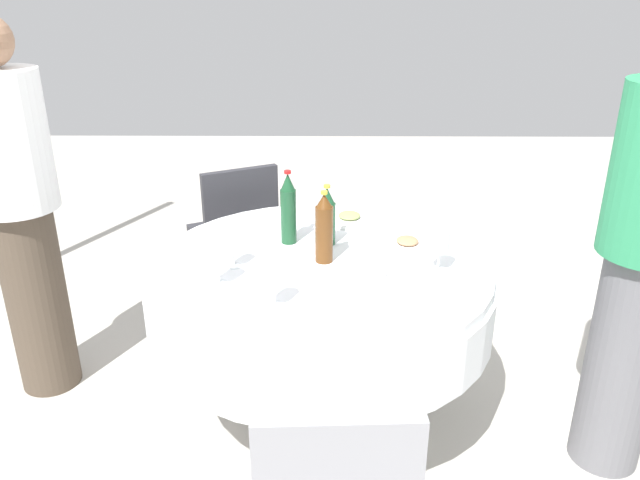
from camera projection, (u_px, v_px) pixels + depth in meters
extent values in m
plane|color=#B7B2A8|center=(320.00, 416.00, 2.75)|extent=(10.00, 10.00, 0.00)
cylinder|color=white|center=(320.00, 267.00, 2.46)|extent=(1.33, 1.33, 0.04)
cylinder|color=white|center=(320.00, 297.00, 2.52)|extent=(1.36, 1.36, 0.22)
cylinder|color=slate|center=(320.00, 370.00, 2.65)|extent=(0.14, 0.14, 0.48)
cylinder|color=slate|center=(320.00, 413.00, 2.74)|extent=(0.56, 0.56, 0.03)
cylinder|color=#194728|center=(327.00, 224.00, 2.59)|extent=(0.07, 0.07, 0.18)
cone|color=#194728|center=(327.00, 196.00, 2.54)|extent=(0.06, 0.06, 0.07)
cylinder|color=gold|center=(327.00, 186.00, 2.53)|extent=(0.03, 0.03, 0.01)
cylinder|color=#194728|center=(288.00, 216.00, 2.60)|extent=(0.07, 0.07, 0.23)
cone|color=#194728|center=(288.00, 182.00, 2.54)|extent=(0.06, 0.06, 0.07)
cylinder|color=red|center=(288.00, 172.00, 2.52)|extent=(0.03, 0.03, 0.01)
cylinder|color=#593314|center=(324.00, 234.00, 2.43)|extent=(0.07, 0.07, 0.23)
cone|color=#593314|center=(324.00, 201.00, 2.37)|extent=(0.06, 0.06, 0.05)
cylinder|color=gold|center=(324.00, 193.00, 2.36)|extent=(0.03, 0.03, 0.01)
cylinder|color=white|center=(438.00, 269.00, 2.40)|extent=(0.06, 0.06, 0.00)
cylinder|color=white|center=(438.00, 259.00, 2.38)|extent=(0.01, 0.01, 0.08)
cylinder|color=white|center=(440.00, 240.00, 2.35)|extent=(0.07, 0.07, 0.07)
cylinder|color=white|center=(219.00, 283.00, 2.29)|extent=(0.06, 0.06, 0.00)
cylinder|color=white|center=(219.00, 274.00, 2.28)|extent=(0.01, 0.01, 0.07)
cylinder|color=white|center=(217.00, 255.00, 2.25)|extent=(0.07, 0.07, 0.08)
cylinder|color=white|center=(234.00, 266.00, 2.42)|extent=(0.06, 0.06, 0.00)
cylinder|color=white|center=(233.00, 258.00, 2.41)|extent=(0.01, 0.01, 0.06)
cylinder|color=white|center=(232.00, 242.00, 2.38)|extent=(0.06, 0.06, 0.07)
cylinder|color=maroon|center=(233.00, 246.00, 2.39)|extent=(0.05, 0.05, 0.03)
cylinder|color=white|center=(274.00, 304.00, 2.15)|extent=(0.06, 0.06, 0.00)
cylinder|color=white|center=(274.00, 294.00, 2.13)|extent=(0.01, 0.01, 0.07)
cylinder|color=white|center=(273.00, 275.00, 2.10)|extent=(0.07, 0.07, 0.08)
cylinder|color=white|center=(407.00, 245.00, 2.60)|extent=(0.23, 0.23, 0.02)
ellipsoid|color=tan|center=(407.00, 241.00, 2.59)|extent=(0.10, 0.09, 0.02)
cylinder|color=white|center=(349.00, 219.00, 2.86)|extent=(0.25, 0.25, 0.02)
ellipsoid|color=#8C9E59|center=(349.00, 215.00, 2.85)|extent=(0.11, 0.10, 0.02)
cube|color=silver|center=(413.00, 291.00, 2.23)|extent=(0.17, 0.09, 0.00)
cube|color=silver|center=(315.00, 288.00, 2.26)|extent=(0.15, 0.13, 0.00)
cube|color=silver|center=(182.00, 270.00, 2.39)|extent=(0.17, 0.09, 0.00)
cube|color=white|center=(369.00, 269.00, 2.38)|extent=(0.13, 0.13, 0.02)
cylinder|color=#4C3F33|center=(37.00, 300.00, 2.81)|extent=(0.26, 0.26, 0.87)
cylinder|color=white|center=(5.00, 141.00, 2.52)|extent=(0.34, 0.34, 0.57)
cylinder|color=slate|center=(622.00, 362.00, 2.35)|extent=(0.26, 0.26, 0.89)
cube|color=#2D2D33|center=(232.00, 234.00, 3.47)|extent=(0.54, 0.54, 0.04)
cube|color=#2D2D33|center=(241.00, 209.00, 3.24)|extent=(0.22, 0.37, 0.42)
cylinder|color=gray|center=(252.00, 256.00, 3.77)|extent=(0.03, 0.03, 0.43)
cylinder|color=gray|center=(197.00, 267.00, 3.63)|extent=(0.03, 0.03, 0.43)
cylinder|color=gray|center=(274.00, 279.00, 3.49)|extent=(0.03, 0.03, 0.43)
cylinder|color=gray|center=(215.00, 291.00, 3.35)|extent=(0.03, 0.03, 0.43)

